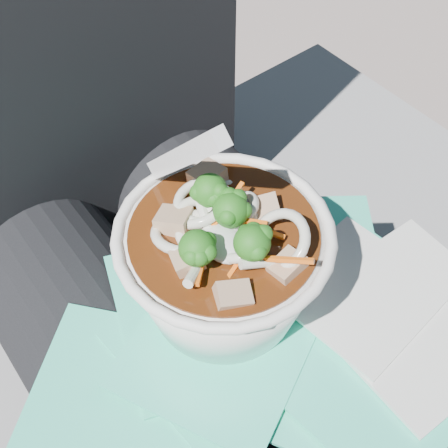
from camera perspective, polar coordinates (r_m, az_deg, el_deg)
stone_ledge at (r=0.92m, az=-4.98°, el=-14.46°), size 1.02×0.54×0.42m
lap at (r=0.60m, az=1.21°, el=-13.53°), size 0.33×0.48×0.16m
person_body at (r=0.61m, az=-4.04°, el=-5.94°), size 0.34×0.94×0.98m
plastic_bag at (r=0.52m, az=3.32°, el=-8.88°), size 0.39×0.32×0.02m
napkins at (r=0.54m, az=15.54°, el=-7.46°), size 0.16×0.18×0.01m
udon_bowl at (r=0.48m, az=-0.04°, el=-3.21°), size 0.18×0.18×0.20m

